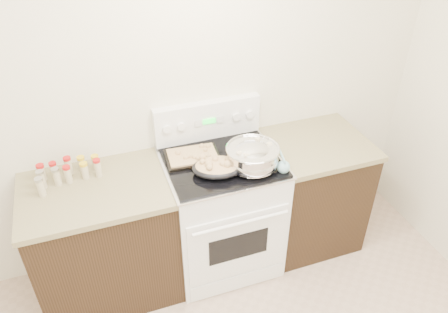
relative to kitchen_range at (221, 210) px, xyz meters
name	(u,v)px	position (x,y,z in m)	size (l,w,h in m)	color
room_shell	(268,235)	(-0.35, -1.42, 1.21)	(4.10, 3.60, 2.75)	silver
counter_left	(106,240)	(-0.83, 0.01, -0.03)	(0.93, 0.67, 0.92)	black
counter_right	(310,191)	(0.73, 0.01, -0.03)	(0.73, 0.67, 0.92)	black
kitchen_range	(221,210)	(0.00, 0.00, 0.00)	(0.78, 0.73, 1.22)	white
mixing_bowl	(252,158)	(0.16, -0.16, 0.53)	(0.39, 0.39, 0.20)	silver
roasting_pan	(218,167)	(-0.07, -0.13, 0.50)	(0.38, 0.30, 0.11)	black
baking_sheet	(193,156)	(-0.17, 0.07, 0.47)	(0.37, 0.27, 0.05)	black
wooden_spoon	(218,165)	(-0.05, -0.08, 0.46)	(0.07, 0.25, 0.04)	tan
blue_ladle	(283,166)	(0.33, -0.25, 0.49)	(0.12, 0.28, 0.11)	#7DB0BA
spice_jars	(66,172)	(-0.98, 0.15, 0.49)	(0.39, 0.23, 0.13)	#BFB28C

